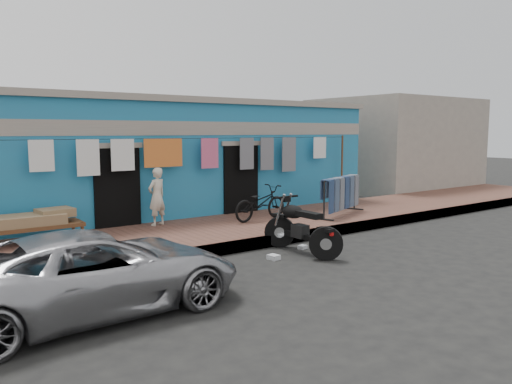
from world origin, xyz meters
name	(u,v)px	position (x,y,z in m)	size (l,w,h in m)	color
ground	(318,262)	(0.00, 0.00, 0.00)	(80.00, 80.00, 0.00)	black
sidewalk	(231,231)	(0.00, 3.00, 0.12)	(28.00, 3.00, 0.25)	brown
curb	(268,241)	(0.00, 1.55, 0.12)	(28.00, 0.10, 0.25)	gray
building	(157,158)	(0.00, 6.99, 1.69)	(12.20, 5.20, 3.36)	teal
neighbor_right	(394,145)	(11.00, 7.00, 1.90)	(6.00, 5.00, 3.80)	#9E9384
clothesline	(204,157)	(0.00, 4.25, 1.82)	(10.06, 0.06, 2.10)	brown
car	(95,271)	(-4.29, -0.13, 0.59)	(1.89, 4.16, 1.17)	#A8A8AC
seated_person	(157,197)	(-1.40, 4.07, 0.94)	(0.50, 0.33, 1.38)	beige
bicycle	(260,199)	(0.99, 3.17, 0.78)	(0.58, 1.64, 1.06)	black
motorcycle	(302,226)	(0.22, 0.72, 0.56)	(0.64, 1.75, 1.13)	black
charpoy	(36,227)	(-4.16, 3.82, 0.56)	(1.85, 0.90, 0.62)	brown
jeans_rack	(340,195)	(3.24, 2.59, 0.77)	(2.18, 1.19, 1.04)	black
litter_a	(303,247)	(0.48, 0.99, 0.04)	(0.18, 0.14, 0.08)	silver
litter_b	(324,241)	(1.21, 1.11, 0.04)	(0.17, 0.13, 0.09)	silver
litter_c	(274,257)	(-0.55, 0.67, 0.04)	(0.22, 0.18, 0.09)	silver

